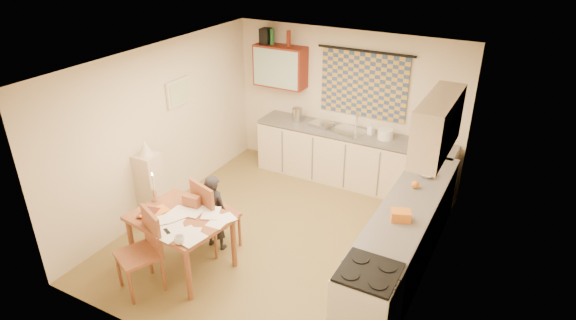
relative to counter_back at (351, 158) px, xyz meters
The scene contains 44 objects.
floor 2.02m from the counter_back, 97.96° to the right, with size 4.00×4.50×0.02m, color brown.
ceiling 2.85m from the counter_back, 97.96° to the right, with size 4.00×4.50×0.02m, color white.
wall_back 0.90m from the counter_back, 131.35° to the left, with size 4.00×0.02×2.50m, color beige.
wall_front 4.29m from the counter_back, 93.71° to the right, with size 4.00×0.02×2.50m, color beige.
wall_left 3.11m from the counter_back, 139.50° to the right, with size 0.02×4.50×2.50m, color beige.
wall_right 2.73m from the counter_back, 48.30° to the right, with size 0.02×4.50×2.50m, color beige.
window_blind 1.23m from the counter_back, 84.25° to the left, with size 1.45×0.03×1.05m, color navy.
curtain_rod 1.77m from the counter_back, 83.80° to the left, with size 0.04×0.04×1.60m, color black.
wall_cabinet 1.96m from the counter_back, behind, with size 0.90×0.34×0.70m, color #601A0E.
wall_cabinet_glass 1.96m from the counter_back, behind, with size 0.84×0.02×0.64m, color #99B2A5.
upper_cabinet_right 2.52m from the counter_back, 41.96° to the right, with size 0.34×1.30×0.70m, color beige.
framed_print 3.00m from the counter_back, 145.35° to the right, with size 0.04×0.50×0.40m, color beige.
print_canvas 2.98m from the counter_back, 145.05° to the right, with size 0.01×0.42×0.32m, color white.
counter_back is the anchor object (origin of this frame).
counter_right 2.21m from the counter_back, 49.80° to the right, with size 0.62×2.95×0.92m.
stove 3.51m from the counter_back, 65.99° to the right, with size 0.61×0.61×0.94m.
sink 0.44m from the counter_back, behind, with size 0.55×0.45×0.10m, color silver.
tap 0.63m from the counter_back, 94.93° to the left, with size 0.03×0.03×0.28m, color silver.
dish_rack 0.75m from the counter_back, behind, with size 0.35×0.30×0.06m, color silver.
kettle 1.18m from the counter_back, behind, with size 0.18×0.18×0.24m, color silver.
mixing_bowl 0.77m from the counter_back, ahead, with size 0.24×0.24×0.16m, color white.
soap_bottle 0.63m from the counter_back, ahead, with size 0.11×0.11×0.19m, color white.
bowl 1.78m from the counter_back, 33.27° to the right, with size 0.28×0.28×0.06m, color white.
orange_bag 2.63m from the counter_back, 56.42° to the right, with size 0.22×0.16×0.12m, color orange.
fruit_orange 1.99m from the counter_back, 44.14° to the right, with size 0.10×0.10×0.10m, color orange.
speaker 2.50m from the counter_back, behind, with size 0.16×0.20×0.26m, color black.
bottle_green 2.42m from the counter_back, behind, with size 0.07×0.07×0.26m, color #195926.
bottle_brown 2.23m from the counter_back, behind, with size 0.07×0.07×0.26m, color #601A0E.
dining_table 3.28m from the counter_back, 108.57° to the right, with size 1.28×1.05×0.75m.
chair_far 2.72m from the counter_back, 109.45° to the right, with size 0.59×0.59×1.04m.
chair_near 3.87m from the counter_back, 108.17° to the right, with size 0.61×0.61×1.01m.
person 2.73m from the counter_back, 109.84° to the right, with size 0.40×0.26×1.09m, color black.
shelf_stand 3.27m from the counter_back, 130.29° to the right, with size 0.32×0.30×1.09m, color beige.
lampshade 3.35m from the counter_back, 130.29° to the right, with size 0.20×0.20×0.22m, color beige.
letter_rack 3.07m from the counter_back, 110.12° to the right, with size 0.22×0.10×0.16m, color brown.
mug 3.62m from the counter_back, 100.83° to the right, with size 0.16×0.16×0.09m, color white.
magazine 3.63m from the counter_back, 114.70° to the right, with size 0.27×0.31×0.03m, color maroon.
book 3.47m from the counter_back, 114.68° to the right, with size 0.28×0.32×0.02m, color orange.
orange_box 3.64m from the counter_back, 112.51° to the right, with size 0.12×0.08×0.04m, color orange.
eyeglasses 3.58m from the counter_back, 105.48° to the right, with size 0.13×0.04×0.02m, color black.
candle_holder 3.38m from the counter_back, 117.62° to the right, with size 0.06×0.06×0.18m, color silver.
candle 3.41m from the counter_back, 116.92° to the right, with size 0.02×0.02×0.22m, color white.
candle_flame 3.43m from the counter_back, 117.24° to the right, with size 0.02×0.02×0.02m, color #FFCC66.
papers 3.32m from the counter_back, 104.78° to the right, with size 0.96×0.93×0.02m.
Camera 1 is at (2.77, -4.91, 4.00)m, focal length 30.00 mm.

